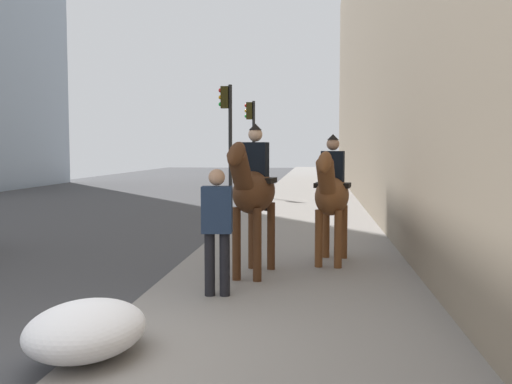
# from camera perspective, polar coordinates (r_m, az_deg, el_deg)

# --- Properties ---
(sidewalk_slab) EXTENTS (120.00, 3.91, 0.12)m
(sidewalk_slab) POSITION_cam_1_polar(r_m,az_deg,el_deg) (5.69, 1.81, -16.65)
(sidewalk_slab) COLOR gray
(sidewalk_slab) RESTS_ON ground
(mounted_horse_near) EXTENTS (2.15, 0.78, 2.36)m
(mounted_horse_near) POSITION_cam_1_polar(r_m,az_deg,el_deg) (9.08, -0.27, 0.18)
(mounted_horse_near) COLOR #4C2B16
(mounted_horse_near) RESTS_ON sidewalk_slab
(mounted_horse_far) EXTENTS (2.15, 0.78, 2.22)m
(mounted_horse_far) POSITION_cam_1_polar(r_m,az_deg,el_deg) (10.15, 7.30, -0.13)
(mounted_horse_far) COLOR brown
(mounted_horse_far) RESTS_ON sidewalk_slab
(pedestrian_greeting) EXTENTS (0.29, 0.42, 1.70)m
(pedestrian_greeting) POSITION_cam_1_polar(r_m,az_deg,el_deg) (7.87, -3.78, -3.04)
(pedestrian_greeting) COLOR black
(pedestrian_greeting) RESTS_ON sidewalk_slab
(traffic_light_near_curb) EXTENTS (0.20, 0.44, 4.14)m
(traffic_light_near_curb) POSITION_cam_1_polar(r_m,az_deg,el_deg) (19.13, -2.75, 6.19)
(traffic_light_near_curb) COLOR black
(traffic_light_near_curb) RESTS_ON ground
(traffic_light_far_curb) EXTENTS (0.20, 0.44, 4.05)m
(traffic_light_far_curb) POSITION_cam_1_polar(r_m,az_deg,el_deg) (24.46, -0.43, 5.63)
(traffic_light_far_curb) COLOR black
(traffic_light_far_curb) RESTS_ON ground
(snow_pile_near) EXTENTS (1.43, 1.10, 0.49)m
(snow_pile_near) POSITION_cam_1_polar(r_m,az_deg,el_deg) (6.00, -16.08, -12.61)
(snow_pile_near) COLOR white
(snow_pile_near) RESTS_ON sidewalk_slab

